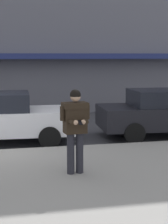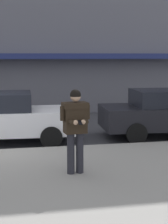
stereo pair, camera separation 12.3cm
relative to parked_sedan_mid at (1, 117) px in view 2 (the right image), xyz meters
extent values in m
cube|color=gray|center=(0.67, -3.95, -0.72)|extent=(32.00, 5.30, 0.14)
cube|color=silver|center=(0.67, -1.05, -0.79)|extent=(28.00, 0.12, 0.01)
cube|color=navy|center=(0.67, 5.05, 1.81)|extent=(26.60, 0.70, 0.24)
cube|color=silver|center=(0.04, 0.00, -0.12)|extent=(4.56, 1.98, 0.70)
cylinder|color=black|center=(1.47, 0.80, -0.47)|extent=(0.65, 0.24, 0.64)
cylinder|color=black|center=(1.40, -0.91, -0.47)|extent=(0.65, 0.24, 0.64)
cube|color=black|center=(5.22, -0.09, 0.49)|extent=(2.15, 1.74, 0.52)
cylinder|color=black|center=(4.05, 0.83, -0.47)|extent=(0.65, 0.25, 0.64)
cylinder|color=black|center=(3.97, -0.88, -0.47)|extent=(0.65, 0.25, 0.64)
cylinder|color=#23232B|center=(1.71, -3.72, -0.21)|extent=(0.16, 0.16, 0.88)
cylinder|color=#23232B|center=(1.51, -3.74, -0.21)|extent=(0.16, 0.16, 0.88)
cube|color=black|center=(1.61, -3.73, 0.55)|extent=(0.49, 0.35, 0.64)
cube|color=black|center=(1.61, -3.73, 0.82)|extent=(0.56, 0.40, 0.12)
cylinder|color=black|center=(1.88, -3.70, 0.66)|extent=(0.11, 0.11, 0.30)
cylinder|color=black|center=(1.78, -3.87, 0.51)|extent=(0.13, 0.31, 0.10)
sphere|color=tan|center=(1.73, -4.02, 0.51)|extent=(0.10, 0.10, 0.10)
cylinder|color=black|center=(1.34, -3.76, 0.66)|extent=(0.11, 0.11, 0.30)
cylinder|color=black|center=(1.48, -3.91, 0.51)|extent=(0.13, 0.31, 0.10)
sphere|color=tan|center=(1.57, -4.04, 0.51)|extent=(0.10, 0.10, 0.10)
cube|color=black|center=(1.65, -4.07, 0.51)|extent=(0.09, 0.15, 0.07)
sphere|color=tan|center=(1.61, -3.76, 1.01)|extent=(0.22, 0.22, 0.22)
sphere|color=black|center=(1.61, -3.76, 1.04)|extent=(0.23, 0.23, 0.23)
camera|label=1|loc=(0.17, -11.33, 1.85)|focal=60.00mm
camera|label=2|loc=(0.29, -11.36, 1.85)|focal=60.00mm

